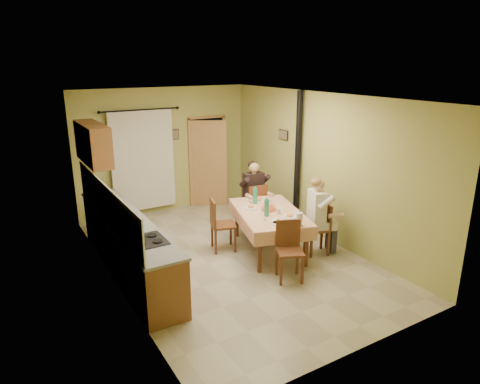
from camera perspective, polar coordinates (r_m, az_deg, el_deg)
floor at (r=7.69m, az=-1.23°, el=-8.69°), size 4.00×6.00×0.01m
room_shell at (r=7.09m, az=-1.33°, el=4.67°), size 4.04×6.04×2.82m
kitchen_run at (r=7.24m, az=-14.78°, el=-6.81°), size 0.64×3.64×1.56m
upper_cabinets at (r=8.01m, az=-19.04°, el=6.14°), size 0.35×1.40×0.70m
curtain at (r=9.60m, az=-12.80°, el=4.15°), size 1.70×0.07×2.22m
doorway at (r=10.20m, az=-4.27°, el=4.07°), size 0.96×0.46×2.15m
dining_table at (r=7.82m, az=3.86°, el=-5.21°), size 1.56×2.05×0.76m
tableware at (r=7.57m, az=4.22°, el=-2.38°), size 0.61×1.61×0.33m
chair_far at (r=8.84m, az=1.91°, el=-3.12°), size 0.45×0.45×0.97m
chair_near at (r=6.90m, az=6.59°, el=-9.31°), size 0.52×0.52×0.95m
chair_right at (r=7.86m, az=10.28°, el=-6.07°), size 0.48×0.48×0.94m
chair_left at (r=7.88m, az=-2.34°, el=-5.70°), size 0.52×0.52×0.98m
man_far at (r=8.66m, az=1.90°, el=0.57°), size 0.60×0.49×1.39m
man_right at (r=7.64m, az=10.42°, el=-2.01°), size 0.58×0.65×1.39m
stove_flue at (r=8.80m, az=7.58°, el=1.67°), size 0.24×0.24×2.80m
picture_back at (r=9.84m, az=-8.67°, el=7.59°), size 0.19×0.03×0.23m
picture_right at (r=9.13m, az=5.80°, el=7.60°), size 0.03×0.31×0.21m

